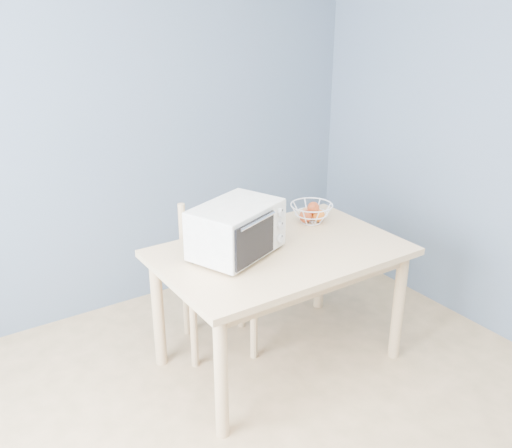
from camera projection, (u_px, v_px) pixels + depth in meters
room at (314, 251)px, 1.94m from camera, size 4.01×4.51×2.61m
dining_table at (280, 265)px, 3.30m from camera, size 1.40×0.90×0.75m
toaster_oven at (234, 230)px, 3.12m from camera, size 0.59×0.52×0.30m
fruit_basket at (311, 212)px, 3.62m from camera, size 0.34×0.34×0.14m
dining_chair at (217, 279)px, 3.56m from camera, size 0.55×0.55×0.92m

